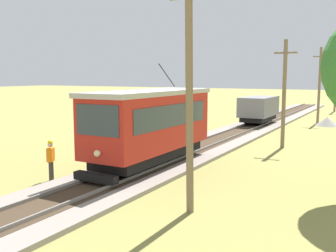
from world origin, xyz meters
TOP-DOWN VIEW (x-y plane):
  - red_tram at (0.00, 14.07)m, footprint 2.60×8.54m
  - freight_car at (0.00, 32.64)m, footprint 2.40×5.20m
  - utility_pole_near_tram at (4.39, 9.31)m, footprint 1.40×0.48m
  - utility_pole_mid at (4.39, 22.69)m, footprint 1.40×0.32m
  - utility_pole_far at (4.39, 37.40)m, footprint 1.40×0.27m
  - utility_pole_distant at (4.39, 51.68)m, footprint 1.40×0.50m
  - gravel_pile at (5.44, 35.62)m, footprint 2.08×2.08m
  - track_worker at (-2.53, 9.99)m, footprint 0.39×0.45m

SIDE VIEW (x-z plane):
  - gravel_pile at x=5.44m, z-range 0.00..0.81m
  - track_worker at x=-2.53m, z-range 0.09..1.88m
  - freight_car at x=0.00m, z-range 0.40..2.71m
  - red_tram at x=0.00m, z-range -0.20..4.59m
  - utility_pole_mid at x=4.39m, z-range 0.10..6.80m
  - utility_pole_far at x=4.39m, z-range 0.10..7.26m
  - utility_pole_near_tram at x=4.39m, z-range 0.10..7.97m
  - utility_pole_distant at x=4.39m, z-range 0.10..8.50m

